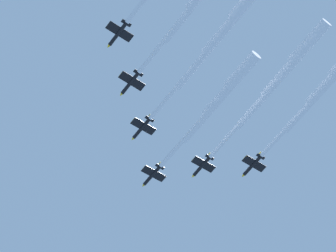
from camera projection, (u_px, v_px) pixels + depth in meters
The scene contains 4 objects.
jet_lead at pixel (218, 99), 205.43m from camera, with size 53.80×25.19×4.04m.
jet_port_inner at pixel (221, 33), 198.30m from camera, with size 61.72×28.26×4.10m.
jet_starboard_inner at pixel (281, 76), 205.57m from camera, with size 61.27×29.21×4.01m.
jet_starboard_mid at pixel (322, 88), 205.19m from camera, with size 52.98×26.00×3.96m.
Camera 1 is at (-50.22, 82.86, -18.64)m, focal length 72.99 mm.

